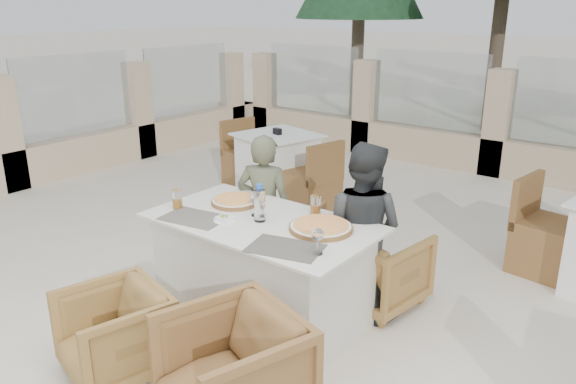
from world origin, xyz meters
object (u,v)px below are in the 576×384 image
Objects in this scene: beer_glass_right at (316,205)px; dining_table at (262,271)px; olive_dish at (224,218)px; water_bottle at (260,203)px; wine_glass_corner at (318,240)px; bg_table_a at (278,167)px; pizza_left at (235,201)px; diner_right at (362,230)px; pizza_right at (321,226)px; armchair_near_left at (115,334)px; armchair_far_left at (277,240)px; beer_glass_left at (177,199)px; diner_left at (264,210)px; armchair_far_right at (378,268)px; armchair_near_right at (232,372)px; wine_glass_centre at (256,203)px.

dining_table is at bearing -126.52° from beer_glass_right.
water_bottle is at bearing 38.89° from olive_dish.
dining_table is 8.70× the size of wine_glass_corner.
wine_glass_corner is at bearing -33.32° from bg_table_a.
pizza_left is 0.27× the size of diner_right.
pizza_right is 0.28m from beer_glass_right.
water_bottle is at bearing -119.17° from dining_table.
wine_glass_corner reaches higher than beer_glass_right.
diner_right is at bearing 45.42° from olive_dish.
olive_dish is 0.18× the size of armchair_near_left.
diner_right is at bearing 157.53° from armchair_far_left.
beer_glass_left is 0.75m from diner_left.
pizza_right is 0.46m from water_bottle.
beer_glass_left is 2.58m from bg_table_a.
water_bottle is 0.78m from diner_right.
beer_glass_right is at bearing 33.85° from diner_right.
wine_glass_corner is 0.11× the size of bg_table_a.
wine_glass_corner is at bearing 57.17° from armchair_near_left.
armchair_far_right is at bearing -112.11° from diner_right.
water_bottle is at bearing 140.21° from armchair_near_right.
pizza_left is 0.52× the size of armchair_far_left.
beer_glass_right is at bearing 136.71° from armchair_far_left.
armchair_near_right is at bearing 86.65° from diner_right.
wine_glass_corner is 0.15× the size of diner_left.
beer_glass_left is (-0.64, -0.18, -0.06)m from water_bottle.
diner_left is at bearing 164.98° from beer_glass_right.
pizza_right is at bearing 121.49° from wine_glass_corner.
wine_glass_centre is at bearing 65.22° from olive_dish.
olive_dish is at bearing 38.99° from diner_right.
dining_table is 2.26× the size of armchair_near_right.
beer_glass_right reaches higher than armchair_near_right.
dining_table is at bearing 16.08° from beer_glass_left.
armchair_near_right is (0.15, -1.03, -0.48)m from pizza_right.
armchair_near_left is 0.37× the size of bg_table_a.
beer_glass_right is at bearing 143.29° from diner_left.
dining_table is 0.98× the size of bg_table_a.
wine_glass_corner is 1.67× the size of olive_dish.
water_bottle reaches higher than pizza_left.
armchair_far_left is 1.96m from bg_table_a.
beer_glass_right is (0.24, 0.33, -0.06)m from water_bottle.
wine_glass_centre is 1.25× the size of beer_glass_right.
pizza_left is 0.36m from olive_dish.
pizza_left is 0.83× the size of pizza_right.
wine_glass_centre is 0.26× the size of armchair_near_right.
pizza_right is 2.88× the size of beer_glass_right.
armchair_far_right is (0.54, 0.72, -0.09)m from dining_table.
beer_glass_left is at bearing 25.87° from diner_right.
armchair_far_right is 0.39× the size of bg_table_a.
armchair_near_right is (0.67, -0.97, -0.54)m from wine_glass_centre.
armchair_far_right is at bearing 172.60° from diner_left.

